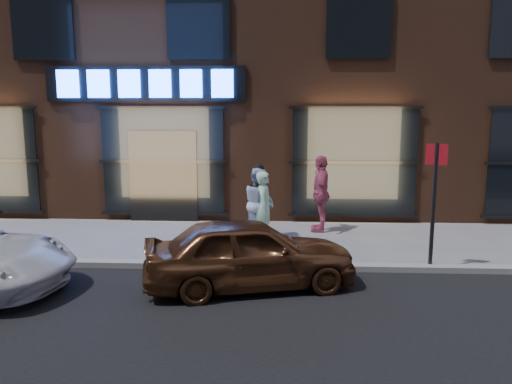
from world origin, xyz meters
TOP-DOWN VIEW (x-y plane):
  - ground at (0.00, 0.00)m, footprint 90.00×90.00m
  - curb at (0.00, 0.00)m, footprint 60.00×0.25m
  - storefront_building at (-0.00, 7.99)m, footprint 30.20×8.28m
  - man_bowtie at (2.74, 2.04)m, footprint 0.44×0.62m
  - man_cap at (2.60, 2.29)m, footprint 0.86×0.97m
  - passerby at (4.08, 3.01)m, footprint 0.55×1.13m
  - gold_sedan at (2.58, -0.95)m, footprint 3.76×2.23m
  - sign_post at (5.90, 0.10)m, footprint 0.37×0.16m

SIDE VIEW (x-z plane):
  - ground at x=0.00m, z-range 0.00..0.00m
  - curb at x=0.00m, z-range 0.00..0.12m
  - gold_sedan at x=2.58m, z-range 0.00..1.20m
  - man_bowtie at x=2.74m, z-range 0.00..1.59m
  - man_cap at x=2.60m, z-range 0.00..1.66m
  - passerby at x=4.08m, z-range 0.00..1.87m
  - sign_post at x=5.90m, z-range 0.25..2.63m
  - storefront_building at x=0.00m, z-range 0.00..10.30m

